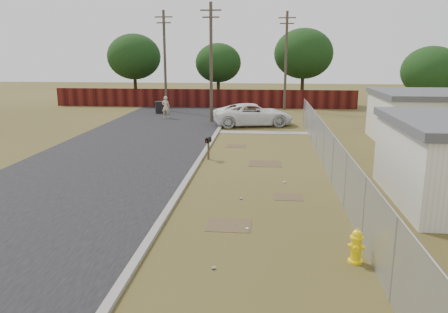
# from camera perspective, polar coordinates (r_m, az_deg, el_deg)

# --- Properties ---
(ground) EXTENTS (120.00, 120.00, 0.00)m
(ground) POSITION_cam_1_polar(r_m,az_deg,el_deg) (18.69, 4.43, -3.21)
(ground) COLOR brown
(ground) RESTS_ON ground
(street) EXTENTS (15.10, 60.00, 0.12)m
(street) POSITION_cam_1_polar(r_m,az_deg,el_deg) (27.42, -9.46, 2.07)
(street) COLOR black
(street) RESTS_ON ground
(chainlink_fence) EXTENTS (0.10, 27.06, 2.02)m
(chainlink_fence) POSITION_cam_1_polar(r_m,az_deg,el_deg) (19.67, 13.66, -0.30)
(chainlink_fence) COLOR #97999F
(chainlink_fence) RESTS_ON ground
(privacy_fence) EXTENTS (30.00, 0.12, 1.80)m
(privacy_fence) POSITION_cam_1_polar(r_m,az_deg,el_deg) (43.59, -2.79, 7.60)
(privacy_fence) COLOR #4E1610
(privacy_fence) RESTS_ON ground
(utility_poles) EXTENTS (12.60, 8.24, 9.00)m
(utility_poles) POSITION_cam_1_polar(r_m,az_deg,el_deg) (38.78, -0.31, 12.51)
(utility_poles) COLOR #4B3E32
(utility_poles) RESTS_ON ground
(horizon_trees) EXTENTS (33.32, 31.94, 7.78)m
(horizon_trees) POSITION_cam_1_polar(r_m,az_deg,el_deg) (41.47, 6.47, 12.40)
(horizon_trees) COLOR #332616
(horizon_trees) RESTS_ON ground
(fire_hydrant) EXTENTS (0.45, 0.46, 0.95)m
(fire_hydrant) POSITION_cam_1_polar(r_m,az_deg,el_deg) (12.05, 16.89, -11.20)
(fire_hydrant) COLOR yellow
(fire_hydrant) RESTS_ON ground
(mailbox) EXTENTS (0.28, 0.51, 1.16)m
(mailbox) POSITION_cam_1_polar(r_m,az_deg,el_deg) (22.17, -2.05, 1.92)
(mailbox) COLOR brown
(mailbox) RESTS_ON ground
(pickup_truck) EXTENTS (6.40, 4.07, 1.64)m
(pickup_truck) POSITION_cam_1_polar(r_m,az_deg,el_deg) (32.73, 3.83, 5.49)
(pickup_truck) COLOR white
(pickup_truck) RESTS_ON ground
(pedestrian) EXTENTS (0.70, 0.49, 1.84)m
(pedestrian) POSITION_cam_1_polar(r_m,az_deg,el_deg) (36.62, -7.61, 6.40)
(pedestrian) COLOR #C8B493
(pedestrian) RESTS_ON ground
(trash_bin) EXTENTS (0.90, 0.88, 1.07)m
(trash_bin) POSITION_cam_1_polar(r_m,az_deg,el_deg) (39.67, -8.48, 6.38)
(trash_bin) COLOR black
(trash_bin) RESTS_ON ground
(scattered_litter) EXTENTS (2.18, 7.83, 0.07)m
(scattered_litter) POSITION_cam_1_polar(r_m,az_deg,el_deg) (14.93, 3.51, -7.40)
(scattered_litter) COLOR silver
(scattered_litter) RESTS_ON ground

